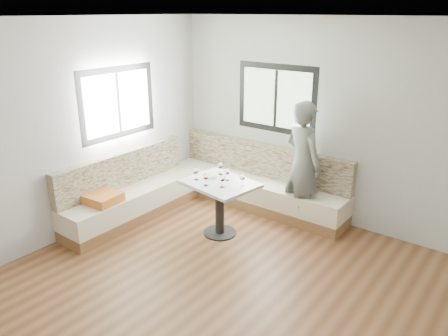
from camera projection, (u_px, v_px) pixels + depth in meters
The scene contains 11 objects.
room at pixel (218, 172), 4.14m from camera, with size 5.01×5.01×2.81m.
banquette at pixel (203, 190), 6.52m from camera, with size 2.90×2.80×0.95m.
table at pixel (220, 195), 5.75m from camera, with size 1.00×0.83×0.75m.
person at pixel (303, 164), 5.96m from camera, with size 0.64×0.42×1.76m, color slate.
olive_ramekin at pixel (214, 177), 5.81m from camera, with size 0.10×0.10×0.04m.
wine_glass_a at pixel (196, 171), 5.72m from camera, with size 0.08×0.08×0.17m.
wine_glass_b at pixel (206, 177), 5.53m from camera, with size 0.08×0.08×0.17m.
wine_glass_c at pixel (222, 178), 5.47m from camera, with size 0.08×0.08×0.17m.
wine_glass_d at pixel (227, 172), 5.70m from camera, with size 0.08×0.08×0.17m.
wine_glass_e at pixel (242, 177), 5.52m from camera, with size 0.08×0.08×0.17m.
wine_glass_f at pixel (220, 166), 5.91m from camera, with size 0.08×0.08×0.17m.
Camera 1 is at (2.31, -2.97, 2.86)m, focal length 35.00 mm.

